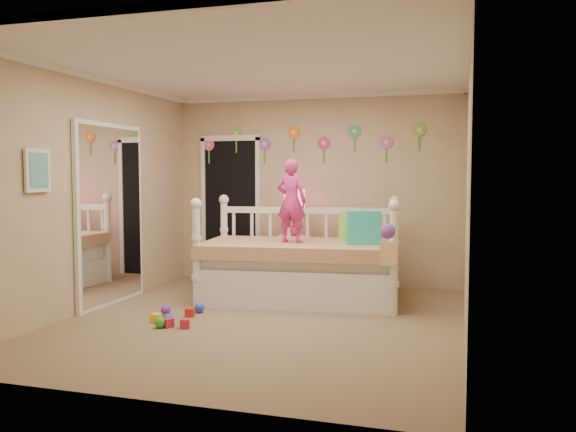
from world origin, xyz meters
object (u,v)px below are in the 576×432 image
(table_lamp, at_px, (294,205))
(daybed, at_px, (300,248))
(nightstand, at_px, (294,262))
(child, at_px, (291,201))

(table_lamp, bearing_deg, daybed, -69.06)
(daybed, relative_size, nightstand, 3.33)
(nightstand, bearing_deg, table_lamp, 0.00)
(child, relative_size, nightstand, 1.40)
(child, xyz_separation_m, nightstand, (-0.19, 0.82, -0.85))
(daybed, height_order, child, child)
(child, distance_m, table_lamp, 0.84)
(nightstand, height_order, table_lamp, table_lamp)
(table_lamp, bearing_deg, nightstand, 0.00)
(daybed, bearing_deg, nightstand, 104.77)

